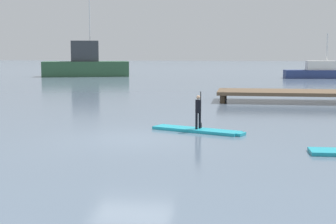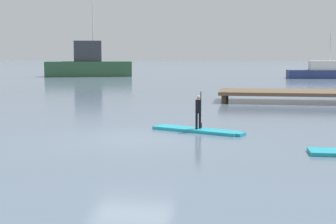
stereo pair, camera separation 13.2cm
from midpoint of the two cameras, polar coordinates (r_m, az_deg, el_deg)
The scene contains 5 objects.
ground_plane at distance 16.00m, azimuth -3.86°, elevation -2.96°, with size 240.00×240.00×0.00m, color slate.
paddleboard_near at distance 17.29m, azimuth 3.60°, elevation -2.05°, with size 3.25×1.85×0.10m.
paddler_child_solo at distance 17.21m, azimuth 3.64°, elevation 0.22°, with size 0.26×0.38×1.25m.
fishing_boat_white_large at distance 54.86m, azimuth -8.80°, elevation 5.26°, with size 9.39×5.34×8.73m.
fishing_boat_green_midground at distance 52.46m, azimuth 16.77°, elevation 4.32°, with size 6.44×2.33×4.42m.
Camera 2 is at (3.53, -15.37, 2.73)m, focal length 54.61 mm.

